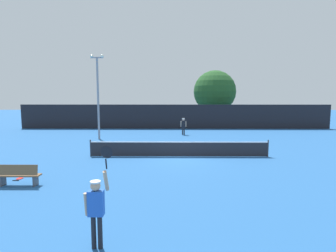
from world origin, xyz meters
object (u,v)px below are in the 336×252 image
object	(u,v)px
courtside_bench	(18,175)
parked_car_near	(117,117)
spare_racket	(19,178)
parked_car_mid	(185,118)
parked_car_far	(224,119)
tennis_ball	(169,155)
player_serving	(97,204)
player_receiving	(183,125)
large_tree	(215,92)
light_pole	(98,91)

from	to	relation	value
courtside_bench	parked_car_near	world-z (taller)	parked_car_near
spare_racket	parked_car_mid	distance (m)	27.74
spare_racket	parked_car_far	size ratio (longest dim) A/B	0.12
tennis_ball	parked_car_near	world-z (taller)	parked_car_near
player_serving	player_receiving	world-z (taller)	player_serving
large_tree	spare_racket	bearing A→B (deg)	-117.78
tennis_ball	parked_car_near	distance (m)	23.31
player_receiving	parked_car_far	world-z (taller)	parked_car_far
tennis_ball	courtside_bench	size ratio (longest dim) A/B	0.04
player_serving	spare_racket	xyz separation A→B (m)	(-5.14, 5.51, -1.13)
tennis_ball	spare_racket	distance (m)	8.40
light_pole	large_tree	distance (m)	18.27
courtside_bench	parked_car_near	distance (m)	27.82
tennis_ball	parked_car_mid	world-z (taller)	parked_car_mid
tennis_ball	spare_racket	xyz separation A→B (m)	(-6.85, -4.87, -0.01)
player_serving	parked_car_far	bearing A→B (deg)	72.90
player_serving	parked_car_mid	bearing A→B (deg)	82.94
parked_car_mid	large_tree	bearing A→B (deg)	-13.91
large_tree	parked_car_far	bearing A→B (deg)	-13.09
light_pole	large_tree	size ratio (longest dim) A/B	1.00
player_serving	spare_racket	world-z (taller)	player_serving
courtside_bench	tennis_ball	bearing A→B (deg)	42.67
player_receiving	parked_car_near	bearing A→B (deg)	-53.83
player_serving	large_tree	size ratio (longest dim) A/B	0.35
spare_racket	parked_car_far	distance (m)	28.39
spare_racket	large_tree	size ratio (longest dim) A/B	0.07
tennis_ball	player_serving	bearing A→B (deg)	-99.32
parked_car_mid	player_serving	bearing A→B (deg)	-91.27
light_pole	parked_car_near	xyz separation A→B (m)	(-1.59, 15.40, -3.48)
light_pole	parked_car_near	distance (m)	15.87
spare_racket	courtside_bench	bearing A→B (deg)	-61.41
player_receiving	light_pole	xyz separation A→B (m)	(-7.64, -2.78, 3.25)
player_receiving	parked_car_far	size ratio (longest dim) A/B	0.39
parked_car_far	player_receiving	bearing A→B (deg)	-120.45
large_tree	parked_car_mid	world-z (taller)	large_tree
courtside_bench	parked_car_near	bearing A→B (deg)	93.09
parked_car_mid	parked_car_far	bearing A→B (deg)	-12.32
tennis_ball	light_pole	xyz separation A→B (m)	(-6.24, 6.54, 4.22)
spare_racket	courtside_bench	distance (m)	1.19
player_serving	light_pole	xyz separation A→B (m)	(-4.53, 16.92, 3.11)
tennis_ball	large_tree	size ratio (longest dim) A/B	0.01
player_serving	courtside_bench	bearing A→B (deg)	135.44
courtside_bench	parked_car_far	xyz separation A→B (m)	(13.84, 25.44, 0.30)
large_tree	tennis_ball	bearing A→B (deg)	-107.32
light_pole	parked_car_far	size ratio (longest dim) A/B	1.76
parked_car_near	parked_car_mid	xyz separation A→B (m)	(10.05, -0.61, 0.00)
spare_racket	player_serving	bearing A→B (deg)	-46.97
parked_car_mid	player_receiving	bearing A→B (deg)	-88.11
player_receiving	parked_car_mid	distance (m)	12.05
player_receiving	light_pole	distance (m)	8.76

